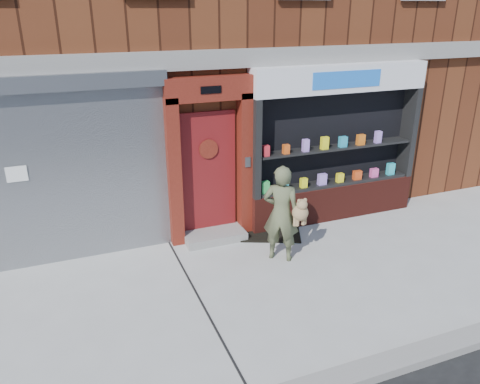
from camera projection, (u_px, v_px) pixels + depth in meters
ground at (295, 278)px, 7.29m from camera, size 80.00×80.00×0.00m
curb at (382, 367)px, 5.41m from camera, size 60.00×0.30×0.12m
building at (183, 4)px, 11.01m from camera, size 12.00×8.16×8.00m
shutter_bay at (71, 160)px, 7.31m from camera, size 3.10×0.30×3.04m
red_door_bay at (210, 161)px, 8.11m from camera, size 1.52×0.58×2.90m
pharmacy_bay at (335, 151)px, 8.95m from camera, size 3.50×0.41×3.00m
woman at (282, 213)px, 7.58m from camera, size 0.74×0.67×1.63m
doormat at (270, 233)px, 8.73m from camera, size 1.31×1.14×0.03m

